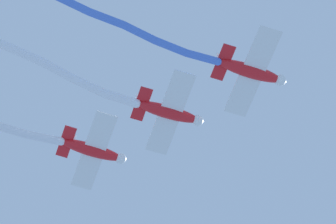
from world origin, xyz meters
TOP-DOWN VIEW (x-y plane):
  - airplane_lead at (1.11, 4.34)m, footprint 6.56×7.34m
  - smoke_trail_lead at (-8.03, -3.93)m, footprint 13.89×14.13m
  - airplane_left_wing at (-6.42, 5.66)m, footprint 6.54×7.36m
  - airplane_right_wing at (-13.95, 6.98)m, footprint 6.60×7.26m

SIDE VIEW (x-z plane):
  - airplane_lead at x=1.11m, z-range 54.31..56.32m
  - airplane_left_wing at x=-6.42m, z-range 54.56..56.57m
  - airplane_right_wing at x=-13.95m, z-range 54.81..56.82m
  - smoke_trail_lead at x=-8.03m, z-range 54.88..56.91m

